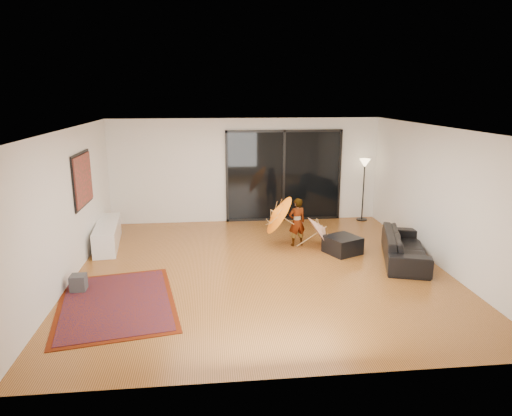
{
  "coord_description": "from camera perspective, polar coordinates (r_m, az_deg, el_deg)",
  "views": [
    {
      "loc": [
        -0.98,
        -8.23,
        3.33
      ],
      "look_at": [
        -0.05,
        0.5,
        1.1
      ],
      "focal_mm": 32.0,
      "sensor_mm": 36.0,
      "label": 1
    }
  ],
  "objects": [
    {
      "name": "ceiling",
      "position": [
        8.31,
        0.73,
        9.9
      ],
      "size": [
        7.0,
        7.0,
        0.0
      ],
      "primitive_type": "plane",
      "rotation": [
        3.14,
        0.0,
        0.0
      ],
      "color": "white",
      "rests_on": "wall_back"
    },
    {
      "name": "painting",
      "position": [
        9.71,
        -20.83,
        3.35
      ],
      "size": [
        0.04,
        1.28,
        1.08
      ],
      "color": "black",
      "rests_on": "wall_left"
    },
    {
      "name": "parasol_orange",
      "position": [
        9.96,
        2.11,
        -0.88
      ],
      "size": [
        0.66,
        0.94,
        0.92
      ],
      "rotation": [
        0.0,
        -0.99,
        0.0
      ],
      "color": "orange",
      "rests_on": "child"
    },
    {
      "name": "speaker",
      "position": [
        8.51,
        -21.31,
        -8.74
      ],
      "size": [
        0.26,
        0.26,
        0.29
      ],
      "primitive_type": "cube",
      "rotation": [
        0.0,
        0.0,
        0.02
      ],
      "color": "#424244",
      "rests_on": "floor"
    },
    {
      "name": "persian_rug",
      "position": [
        7.91,
        -17.05,
        -11.25
      ],
      "size": [
        2.24,
        2.82,
        0.02
      ],
      "rotation": [
        0.0,
        0.0,
        0.18
      ],
      "color": "#571A07",
      "rests_on": "floor"
    },
    {
      "name": "floor",
      "position": [
        8.93,
        0.67,
        -7.64
      ],
      "size": [
        7.0,
        7.0,
        0.0
      ],
      "primitive_type": "plane",
      "color": "#A5632D",
      "rests_on": "ground"
    },
    {
      "name": "sliding_door",
      "position": [
        12.05,
        3.49,
        4.04
      ],
      "size": [
        3.06,
        0.07,
        2.4
      ],
      "color": "black",
      "rests_on": "wall_back"
    },
    {
      "name": "wall_back",
      "position": [
        11.94,
        -1.28,
        4.69
      ],
      "size": [
        7.0,
        0.0,
        7.0
      ],
      "primitive_type": "plane",
      "rotation": [
        1.57,
        0.0,
        0.0
      ],
      "color": "silver",
      "rests_on": "floor"
    },
    {
      "name": "media_console",
      "position": [
        10.69,
        -18.08,
        -3.18
      ],
      "size": [
        0.66,
        1.89,
        0.51
      ],
      "primitive_type": "cube",
      "rotation": [
        0.0,
        0.0,
        0.11
      ],
      "color": "white",
      "rests_on": "floor"
    },
    {
      "name": "ottoman",
      "position": [
        9.9,
        10.75,
        -4.54
      ],
      "size": [
        0.85,
        0.85,
        0.36
      ],
      "primitive_type": "cube",
      "rotation": [
        0.0,
        0.0,
        0.44
      ],
      "color": "black",
      "rests_on": "floor"
    },
    {
      "name": "wall_front",
      "position": [
        5.22,
        5.26,
        -8.09
      ],
      "size": [
        7.0,
        0.0,
        7.0
      ],
      "primitive_type": "plane",
      "rotation": [
        -1.57,
        0.0,
        0.0
      ],
      "color": "silver",
      "rests_on": "floor"
    },
    {
      "name": "floor_lamp",
      "position": [
        12.32,
        13.39,
        4.39
      ],
      "size": [
        0.28,
        0.28,
        1.65
      ],
      "color": "black",
      "rests_on": "floor"
    },
    {
      "name": "child",
      "position": [
        10.14,
        5.14,
        -1.76
      ],
      "size": [
        0.45,
        0.35,
        1.09
      ],
      "primitive_type": "imported",
      "rotation": [
        0.0,
        0.0,
        3.39
      ],
      "color": "#999999",
      "rests_on": "floor"
    },
    {
      "name": "sofa",
      "position": [
        9.74,
        18.13,
        -4.63
      ],
      "size": [
        1.38,
        2.18,
        0.59
      ],
      "primitive_type": "imported",
      "rotation": [
        0.0,
        0.0,
        1.26
      ],
      "color": "black",
      "rests_on": "floor"
    },
    {
      "name": "parasol_white",
      "position": [
        10.15,
        8.62,
        -2.09
      ],
      "size": [
        0.6,
        0.8,
        0.92
      ],
      "rotation": [
        0.0,
        0.99,
        0.0
      ],
      "color": "silver",
      "rests_on": "floor"
    },
    {
      "name": "wall_left",
      "position": [
        8.83,
        -22.47,
        0.2
      ],
      "size": [
        0.0,
        7.0,
        7.0
      ],
      "primitive_type": "plane",
      "rotation": [
        1.57,
        0.0,
        1.57
      ],
      "color": "silver",
      "rests_on": "floor"
    },
    {
      "name": "wall_right",
      "position": [
        9.58,
        21.99,
        1.27
      ],
      "size": [
        0.0,
        7.0,
        7.0
      ],
      "primitive_type": "plane",
      "rotation": [
        1.57,
        0.0,
        -1.57
      ],
      "color": "silver",
      "rests_on": "floor"
    }
  ]
}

